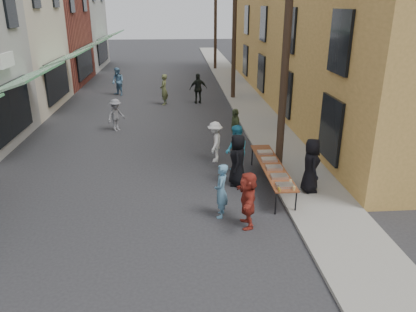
{
  "coord_description": "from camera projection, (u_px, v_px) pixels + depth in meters",
  "views": [
    {
      "loc": [
        0.8,
        -10.02,
        5.68
      ],
      "look_at": [
        1.69,
        1.49,
        1.3
      ],
      "focal_mm": 35.0,
      "sensor_mm": 36.0,
      "label": 1
    }
  ],
  "objects": [
    {
      "name": "sidewalk",
      "position": [
        244.0,
        98.0,
        25.62
      ],
      "size": [
        2.2,
        60.0,
        0.1
      ],
      "primitive_type": "cube",
      "color": "gray",
      "rests_on": "ground"
    },
    {
      "name": "guest_front_e",
      "position": [
        235.0,
        128.0,
        16.65
      ],
      "size": [
        0.52,
        1.02,
        1.67
      ],
      "primitive_type": "imported",
      "rotation": [
        0.0,
        0.0,
        -1.45
      ],
      "color": "#4C5B35",
      "rests_on": "ground"
    },
    {
      "name": "utility_pole_near",
      "position": [
        287.0,
        42.0,
        12.81
      ],
      "size": [
        0.26,
        0.26,
        9.0
      ],
      "primitive_type": "cylinder",
      "color": "#2D2116",
      "rests_on": "ground"
    },
    {
      "name": "passerby_left",
      "position": [
        116.0,
        115.0,
        18.93
      ],
      "size": [
        1.06,
        1.11,
        1.52
      ],
      "primitive_type": "imported",
      "rotation": [
        0.0,
        0.0,
        0.88
      ],
      "color": "slate",
      "rests_on": "ground"
    },
    {
      "name": "cup_stack",
      "position": [
        294.0,
        188.0,
        11.34
      ],
      "size": [
        0.08,
        0.08,
        0.12
      ],
      "primitive_type": "cylinder",
      "color": "tan",
      "rests_on": "serving_table"
    },
    {
      "name": "condiment_jar_a",
      "position": [
        280.0,
        190.0,
        11.27
      ],
      "size": [
        0.07,
        0.07,
        0.08
      ],
      "primitive_type": "cylinder",
      "color": "#A57F26",
      "rests_on": "serving_table"
    },
    {
      "name": "catering_tray_buns_end",
      "position": [
        265.0,
        152.0,
        14.13
      ],
      "size": [
        0.5,
        0.33,
        0.08
      ],
      "primitive_type": "cube",
      "color": "tan",
      "rests_on": "serving_table"
    },
    {
      "name": "ground",
      "position": [
        152.0,
        220.0,
        11.3
      ],
      "size": [
        120.0,
        120.0,
        0.0
      ],
      "primitive_type": "plane",
      "color": "#28282B",
      "rests_on": "ground"
    },
    {
      "name": "guest_front_a",
      "position": [
        238.0,
        160.0,
        13.22
      ],
      "size": [
        0.67,
        0.92,
        1.74
      ],
      "primitive_type": "imported",
      "rotation": [
        0.0,
        0.0,
        -1.72
      ],
      "color": "black",
      "rests_on": "ground"
    },
    {
      "name": "catering_tray_sausage",
      "position": [
        285.0,
        185.0,
        11.57
      ],
      "size": [
        0.5,
        0.33,
        0.08
      ],
      "primitive_type": "cube",
      "color": "maroon",
      "rests_on": "serving_table"
    },
    {
      "name": "utility_pole_far",
      "position": [
        215.0,
        17.0,
        35.18
      ],
      "size": [
        0.26,
        0.26,
        9.0
      ],
      "primitive_type": "cylinder",
      "color": "#2D2116",
      "rests_on": "ground"
    },
    {
      "name": "passerby_far",
      "position": [
        118.0,
        82.0,
        26.18
      ],
      "size": [
        1.1,
        1.08,
        1.79
      ],
      "primitive_type": "imported",
      "rotation": [
        0.0,
        0.0,
        5.56
      ],
      "color": "#5580A4",
      "rests_on": "ground"
    },
    {
      "name": "serving_table",
      "position": [
        272.0,
        166.0,
        13.13
      ],
      "size": [
        0.7,
        4.0,
        0.75
      ],
      "color": "brown",
      "rests_on": "ground"
    },
    {
      "name": "guest_front_b",
      "position": [
        221.0,
        191.0,
        11.24
      ],
      "size": [
        0.48,
        0.64,
        1.57
      ],
      "primitive_type": "imported",
      "rotation": [
        0.0,
        0.0,
        -1.77
      ],
      "color": "#5586A5",
      "rests_on": "ground"
    },
    {
      "name": "building_ochre",
      "position": [
        354.0,
        15.0,
        23.37
      ],
      "size": [
        10.0,
        28.0,
        10.0
      ],
      "primitive_type": "cube",
      "color": "#B3883F",
      "rests_on": "ground"
    },
    {
      "name": "guest_front_d",
      "position": [
        215.0,
        142.0,
        15.24
      ],
      "size": [
        0.76,
        1.09,
        1.55
      ],
      "primitive_type": "imported",
      "rotation": [
        0.0,
        0.0,
        -1.77
      ],
      "color": "white",
      "rests_on": "ground"
    },
    {
      "name": "guest_queue_back",
      "position": [
        248.0,
        200.0,
        10.76
      ],
      "size": [
        0.49,
        1.46,
        1.56
      ],
      "primitive_type": "imported",
      "rotation": [
        0.0,
        0.0,
        -1.59
      ],
      "color": "#9E2F22",
      "rests_on": "ground"
    },
    {
      "name": "catering_tray_buns",
      "position": [
        274.0,
        167.0,
        12.83
      ],
      "size": [
        0.5,
        0.33,
        0.08
      ],
      "primitive_type": "cube",
      "color": "tan",
      "rests_on": "serving_table"
    },
    {
      "name": "catering_tray_foil_b",
      "position": [
        279.0,
        176.0,
        12.17
      ],
      "size": [
        0.5,
        0.33,
        0.08
      ],
      "primitive_type": "cube",
      "color": "#B2B2B7",
      "rests_on": "serving_table"
    },
    {
      "name": "guest_front_c",
      "position": [
        236.0,
        151.0,
        13.97
      ],
      "size": [
        0.8,
        0.96,
        1.79
      ],
      "primitive_type": "imported",
      "rotation": [
        0.0,
        0.0,
        -1.43
      ],
      "color": "teal",
      "rests_on": "ground"
    },
    {
      "name": "utility_pole_mid",
      "position": [
        234.0,
        24.0,
        24.0
      ],
      "size": [
        0.26,
        0.26,
        9.0
      ],
      "primitive_type": "cylinder",
      "color": "#2D2116",
      "rests_on": "ground"
    },
    {
      "name": "condiment_jar_c",
      "position": [
        278.0,
        187.0,
        11.46
      ],
      "size": [
        0.07,
        0.07,
        0.08
      ],
      "primitive_type": "cylinder",
      "color": "#A57F26",
      "rests_on": "serving_table"
    },
    {
      "name": "condiment_jar_b",
      "position": [
        279.0,
        189.0,
        11.37
      ],
      "size": [
        0.07,
        0.07,
        0.08
      ],
      "primitive_type": "cylinder",
      "color": "#A57F26",
      "rests_on": "serving_table"
    },
    {
      "name": "passerby_right",
      "position": [
        164.0,
        90.0,
        23.78
      ],
      "size": [
        0.53,
        0.72,
        1.79
      ],
      "primitive_type": "imported",
      "rotation": [
        0.0,
        0.0,
        4.55
      ],
      "color": "#596239",
      "rests_on": "ground"
    },
    {
      "name": "server",
      "position": [
        311.0,
        165.0,
        12.54
      ],
      "size": [
        0.59,
        0.87,
        1.72
      ],
      "primitive_type": "imported",
      "rotation": [
        0.0,
        0.0,
        1.52
      ],
      "color": "black",
      "rests_on": "sidewalk"
    },
    {
      "name": "passerby_mid",
      "position": [
        198.0,
        89.0,
        24.08
      ],
      "size": [
        1.1,
        0.61,
        1.78
      ],
      "primitive_type": "imported",
      "rotation": [
        0.0,
        0.0,
        3.31
      ],
      "color": "black",
      "rests_on": "ground"
    },
    {
      "name": "catering_tray_foil_d",
      "position": [
        269.0,
        159.0,
        13.48
      ],
      "size": [
        0.5,
        0.33,
        0.08
      ],
      "primitive_type": "cube",
      "color": "#B2B2B7",
      "rests_on": "serving_table"
    }
  ]
}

